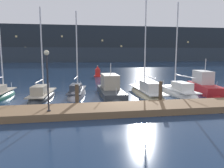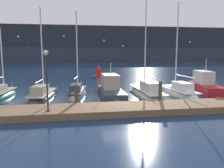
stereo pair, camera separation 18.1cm
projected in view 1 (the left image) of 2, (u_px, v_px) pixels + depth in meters
ground_plane at (119, 105)px, 17.04m from camera, size 400.00×400.00×0.00m
dock at (125, 109)px, 15.12m from camera, size 28.97×2.80×0.45m
mooring_pile_1 at (77, 96)px, 16.11m from camera, size 0.28×0.28×1.77m
mooring_pile_2 at (160, 93)px, 17.15m from camera, size 0.28×0.28×1.88m
sailboat_berth_1 at (2, 96)px, 19.93m from camera, size 1.84×5.25×6.92m
sailboat_berth_2 at (42, 96)px, 19.84m from camera, size 2.51×6.46×8.67m
sailboat_berth_3 at (77, 94)px, 21.11m from camera, size 2.37×6.40×8.78m
motorboat_berth_4 at (111, 91)px, 21.38m from camera, size 2.22×6.89×3.64m
sailboat_berth_5 at (147, 93)px, 21.34m from camera, size 2.16×8.33×12.38m
sailboat_berth_6 at (178, 93)px, 21.57m from camera, size 2.40×6.80×9.73m
motorboat_berth_7 at (204, 88)px, 22.56m from camera, size 2.88×6.34×3.96m
channel_buoy at (98, 72)px, 37.57m from camera, size 1.34×1.34×1.94m
dock_lamppost at (47, 71)px, 13.33m from camera, size 0.32×0.32×3.80m
hillside_backdrop at (83, 45)px, 107.11m from camera, size 240.00×23.00×16.53m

